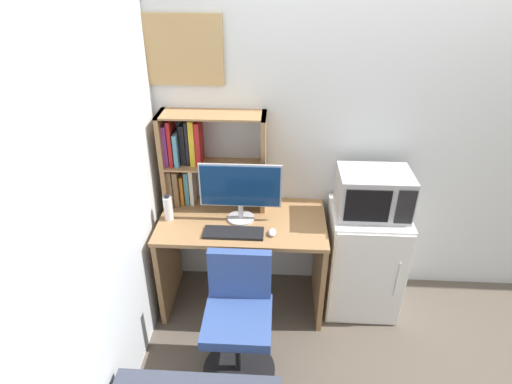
% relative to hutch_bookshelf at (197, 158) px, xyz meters
% --- Properties ---
extents(wall_back, '(6.40, 0.04, 2.60)m').
position_rel_hutch_bookshelf_xyz_m(wall_back, '(1.69, 0.13, 0.15)').
color(wall_back, silver).
rests_on(wall_back, ground_plane).
extents(wall_left, '(0.04, 4.40, 2.60)m').
position_rel_hutch_bookshelf_xyz_m(wall_left, '(-0.33, -1.49, 0.15)').
color(wall_left, silver).
rests_on(wall_left, ground_plane).
extents(desk, '(1.19, 0.65, 0.78)m').
position_rel_hutch_bookshelf_xyz_m(desk, '(0.34, -0.22, -0.62)').
color(desk, '#997047').
rests_on(desk, ground_plane).
extents(hutch_bookshelf, '(0.75, 0.23, 0.71)m').
position_rel_hutch_bookshelf_xyz_m(hutch_bookshelf, '(0.00, 0.00, 0.00)').
color(hutch_bookshelf, '#997047').
rests_on(hutch_bookshelf, desk).
extents(monitor, '(0.57, 0.19, 0.43)m').
position_rel_hutch_bookshelf_xyz_m(monitor, '(0.33, -0.21, -0.13)').
color(monitor, '#B7B7BC').
rests_on(monitor, desk).
extents(keyboard, '(0.41, 0.14, 0.02)m').
position_rel_hutch_bookshelf_xyz_m(keyboard, '(0.30, -0.40, -0.37)').
color(keyboard, black).
rests_on(keyboard, desk).
extents(computer_mouse, '(0.05, 0.09, 0.03)m').
position_rel_hutch_bookshelf_xyz_m(computer_mouse, '(0.56, -0.39, -0.36)').
color(computer_mouse, silver).
rests_on(computer_mouse, desk).
extents(water_bottle, '(0.06, 0.06, 0.20)m').
position_rel_hutch_bookshelf_xyz_m(water_bottle, '(-0.18, -0.24, -0.29)').
color(water_bottle, silver).
rests_on(water_bottle, desk).
extents(mini_fridge, '(0.54, 0.52, 0.84)m').
position_rel_hutch_bookshelf_xyz_m(mini_fridge, '(1.24, -0.17, -0.73)').
color(mini_fridge, white).
rests_on(mini_fridge, ground_plane).
extents(microwave, '(0.49, 0.36, 0.31)m').
position_rel_hutch_bookshelf_xyz_m(microwave, '(1.24, -0.17, -0.16)').
color(microwave, '#ADADB2').
rests_on(microwave, mini_fridge).
extents(desk_chair, '(0.48, 0.48, 0.87)m').
position_rel_hutch_bookshelf_xyz_m(desk_chair, '(0.36, -0.84, -0.76)').
color(desk_chair, black).
rests_on(desk_chair, ground_plane).
extents(wall_corkboard, '(0.58, 0.02, 0.45)m').
position_rel_hutch_bookshelf_xyz_m(wall_corkboard, '(-0.08, 0.09, 0.73)').
color(wall_corkboard, tan).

